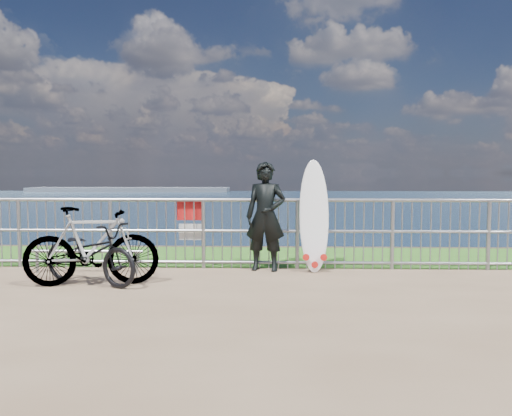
{
  "coord_description": "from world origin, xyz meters",
  "views": [
    {
      "loc": [
        0.61,
        -6.3,
        1.52
      ],
      "look_at": [
        0.36,
        1.2,
        1.0
      ],
      "focal_mm": 35.0,
      "sensor_mm": 36.0,
      "label": 1
    }
  ],
  "objects_px": {
    "surfboard": "(314,220)",
    "bicycle_far": "(92,246)",
    "surfer": "(266,216)",
    "bicycle_near": "(90,253)"
  },
  "relations": [
    {
      "from": "surfboard",
      "to": "bicycle_far",
      "type": "bearing_deg",
      "value": -160.1
    },
    {
      "from": "surfboard",
      "to": "surfer",
      "type": "bearing_deg",
      "value": 179.05
    },
    {
      "from": "surfboard",
      "to": "bicycle_far",
      "type": "height_order",
      "value": "surfboard"
    },
    {
      "from": "surfer",
      "to": "bicycle_far",
      "type": "distance_m",
      "value": 2.62
    },
    {
      "from": "surfer",
      "to": "bicycle_near",
      "type": "bearing_deg",
      "value": -147.76
    },
    {
      "from": "surfboard",
      "to": "bicycle_near",
      "type": "xyz_separation_m",
      "value": [
        -3.15,
        -1.04,
        -0.38
      ]
    },
    {
      "from": "surfer",
      "to": "bicycle_far",
      "type": "bearing_deg",
      "value": -145.69
    },
    {
      "from": "surfer",
      "to": "bicycle_near",
      "type": "height_order",
      "value": "surfer"
    },
    {
      "from": "bicycle_near",
      "to": "bicycle_far",
      "type": "xyz_separation_m",
      "value": [
        0.06,
        -0.08,
        0.11
      ]
    },
    {
      "from": "surfer",
      "to": "bicycle_far",
      "type": "height_order",
      "value": "surfer"
    }
  ]
}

